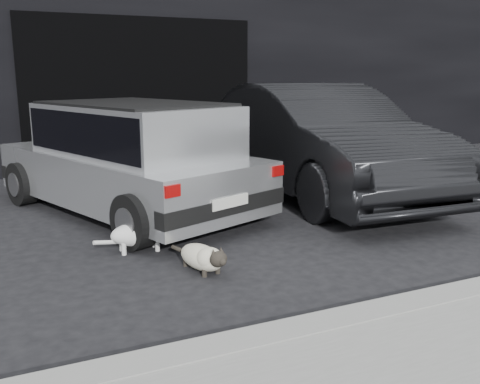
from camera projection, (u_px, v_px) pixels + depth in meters
name	position (u px, v px, depth m)	size (l,w,h in m)	color
ground	(150.00, 236.00, 5.58)	(80.00, 80.00, 0.00)	black
building_facade	(114.00, 31.00, 10.76)	(34.00, 4.00, 5.00)	black
garage_opening	(142.00, 95.00, 9.24)	(4.00, 0.10, 2.60)	black
curb	(393.00, 312.00, 3.67)	(18.00, 0.25, 0.12)	gray
silver_hatchback	(131.00, 153.00, 6.39)	(2.78, 3.96, 1.34)	silver
second_car	(316.00, 140.00, 7.38)	(1.62, 4.64, 1.53)	black
cat_siamese	(204.00, 258.00, 4.57)	(0.36, 0.77, 0.27)	beige
cat_white	(143.00, 232.00, 5.10)	(0.80, 0.30, 0.37)	silver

